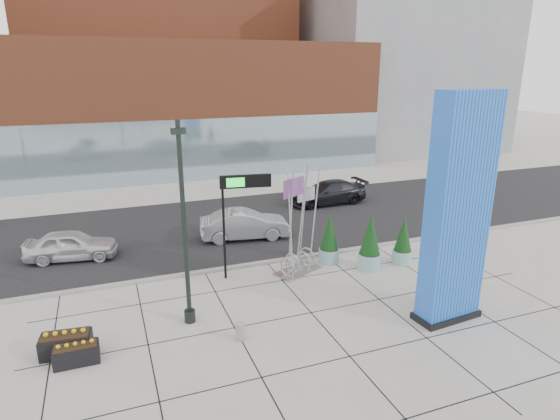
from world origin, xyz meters
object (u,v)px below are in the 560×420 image
object	(u,v)px
blue_pylon	(457,215)
overhead_street_sign	(241,190)
public_art_sculpture	(298,244)
car_white_west	(71,245)
lamp_post	(185,245)
concrete_bollard	(240,331)
car_silver_mid	(245,225)

from	to	relation	value
blue_pylon	overhead_street_sign	xyz separation A→B (m)	(-6.02, 6.21, -0.02)
public_art_sculpture	car_white_west	world-z (taller)	public_art_sculpture
public_art_sculpture	blue_pylon	bearing A→B (deg)	-82.03
lamp_post	overhead_street_sign	distance (m)	4.40
blue_pylon	lamp_post	world-z (taller)	blue_pylon
lamp_post	concrete_bollard	bearing A→B (deg)	-52.47
blue_pylon	car_white_west	xyz separation A→B (m)	(-13.19, 10.93, -3.26)
concrete_bollard	overhead_street_sign	distance (m)	6.32
blue_pylon	overhead_street_sign	bearing A→B (deg)	128.96
lamp_post	public_art_sculpture	bearing A→B (deg)	25.99
concrete_bollard	car_white_west	world-z (taller)	car_white_west
blue_pylon	concrete_bollard	bearing A→B (deg)	165.26
lamp_post	public_art_sculpture	size ratio (longest dim) A/B	1.46
public_art_sculpture	car_silver_mid	xyz separation A→B (m)	(-1.01, 4.98, -0.53)
lamp_post	car_white_west	world-z (taller)	lamp_post
overhead_street_sign	car_silver_mid	world-z (taller)	overhead_street_sign
lamp_post	car_silver_mid	distance (m)	9.06
blue_pylon	public_art_sculpture	distance (m)	7.24
car_white_west	car_silver_mid	world-z (taller)	car_silver_mid
blue_pylon	overhead_street_sign	distance (m)	8.65
public_art_sculpture	car_silver_mid	size ratio (longest dim) A/B	1.05
blue_pylon	public_art_sculpture	xyz separation A→B (m)	(-3.54, 5.72, -2.67)
car_silver_mid	public_art_sculpture	bearing A→B (deg)	-159.68
concrete_bollard	car_white_west	distance (m)	11.17
concrete_bollard	car_silver_mid	distance (m)	9.90
public_art_sculpture	overhead_street_sign	distance (m)	3.65
concrete_bollard	overhead_street_sign	size ratio (longest dim) A/B	0.14
lamp_post	concrete_bollard	distance (m)	3.51
public_art_sculpture	concrete_bollard	size ratio (longest dim) A/B	7.82
public_art_sculpture	car_silver_mid	distance (m)	5.11
public_art_sculpture	overhead_street_sign	size ratio (longest dim) A/B	1.09
concrete_bollard	lamp_post	bearing A→B (deg)	127.53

